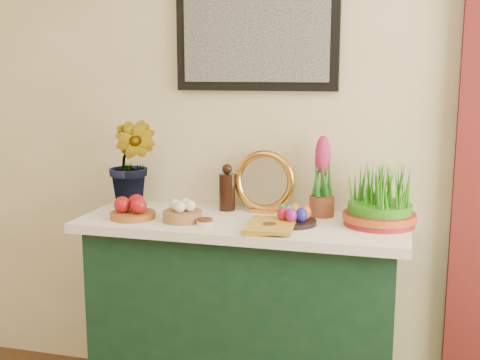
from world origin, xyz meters
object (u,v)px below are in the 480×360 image
sideboard (243,320)px  hyacinth_green (132,148)px  wheatgrass_sabzeh (380,199)px  mirror (264,182)px  book (247,224)px

sideboard → hyacinth_green: bearing=169.1°
hyacinth_green → wheatgrass_sabzeh: size_ratio=1.81×
mirror → book: 0.32m
sideboard → wheatgrass_sabzeh: size_ratio=4.30×
sideboard → wheatgrass_sabzeh: bearing=4.9°
sideboard → mirror: 0.62m
book → wheatgrass_sabzeh: size_ratio=0.85×
mirror → book: bearing=-91.0°
book → wheatgrass_sabzeh: (0.52, 0.19, 0.09)m
hyacinth_green → book: 0.71m
sideboard → book: book is taller
mirror → wheatgrass_sabzeh: bearing=-11.9°
sideboard → mirror: bearing=69.9°
mirror → sideboard: bearing=-110.1°
hyacinth_green → book: size_ratio=2.12×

